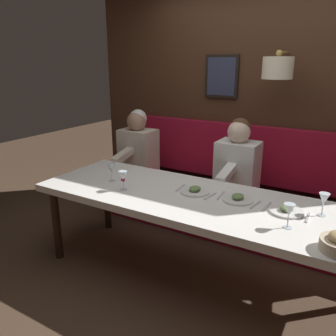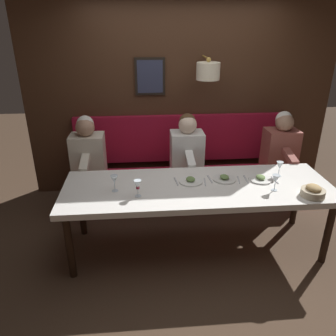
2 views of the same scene
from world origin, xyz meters
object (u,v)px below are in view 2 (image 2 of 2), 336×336
at_px(dining_table, 198,191).
at_px(bread_bowl, 313,191).
at_px(diner_nearest, 281,145).
at_px(wine_glass_0, 276,179).
at_px(wine_glass_1, 138,185).
at_px(diner_middle, 88,151).
at_px(wine_glass_2, 114,180).
at_px(wine_glass_3, 280,166).
at_px(diner_near, 187,148).

distance_m(dining_table, bread_bowl, 1.08).
height_order(dining_table, diner_nearest, diner_nearest).
relative_size(wine_glass_0, wine_glass_1, 1.00).
xyz_separation_m(diner_middle, wine_glass_2, (-0.93, -0.38, 0.04)).
xyz_separation_m(dining_table, wine_glass_1, (-0.17, 0.60, 0.18)).
height_order(diner_middle, wine_glass_3, diner_middle).
bearing_deg(wine_glass_0, bread_bowl, -114.52).
relative_size(dining_table, wine_glass_3, 16.36).
height_order(wine_glass_0, wine_glass_2, same).
distance_m(diner_middle, wine_glass_2, 1.00).
bearing_deg(wine_glass_0, wine_glass_1, 90.18).
bearing_deg(diner_nearest, dining_table, 126.19).
xyz_separation_m(dining_table, diner_near, (0.88, -0.01, 0.14)).
bearing_deg(wine_glass_2, dining_table, -86.82).
xyz_separation_m(diner_nearest, wine_glass_2, (-0.93, 2.02, 0.04)).
distance_m(diner_nearest, wine_glass_0, 1.15).
distance_m(wine_glass_0, bread_bowl, 0.35).
xyz_separation_m(dining_table, wine_glass_3, (0.14, -0.88, 0.18)).
relative_size(diner_nearest, diner_middle, 1.00).
bearing_deg(diner_near, wine_glass_1, 150.01).
bearing_deg(diner_nearest, bread_bowl, 171.64).
xyz_separation_m(diner_nearest, wine_glass_0, (-1.05, 0.49, 0.04)).
bearing_deg(wine_glass_2, diner_middle, 22.22).
height_order(wine_glass_0, wine_glass_1, same).
distance_m(diner_nearest, diner_middle, 2.40).
xyz_separation_m(diner_middle, wine_glass_3, (-0.74, -2.08, 0.04)).
xyz_separation_m(diner_nearest, diner_near, (0.00, 1.20, 0.00)).
distance_m(diner_near, wine_glass_2, 1.24).
bearing_deg(diner_near, diner_middle, 90.00).
height_order(diner_near, diner_middle, same).
relative_size(diner_near, wine_glass_3, 4.82).
height_order(wine_glass_3, bread_bowl, wine_glass_3).
xyz_separation_m(diner_near, wine_glass_2, (-0.93, 0.83, 0.04)).
bearing_deg(diner_near, dining_table, 179.39).
xyz_separation_m(dining_table, bread_bowl, (-0.31, -1.03, 0.11)).
xyz_separation_m(wine_glass_0, bread_bowl, (-0.14, -0.31, -0.07)).
xyz_separation_m(diner_nearest, diner_middle, (0.00, 2.40, 0.00)).
distance_m(diner_nearest, bread_bowl, 1.20).
height_order(dining_table, wine_glass_0, wine_glass_0).
height_order(diner_near, wine_glass_2, diner_near).
xyz_separation_m(dining_table, diner_nearest, (0.88, -1.21, 0.14)).
bearing_deg(diner_nearest, diner_near, 90.00).
bearing_deg(dining_table, diner_middle, 53.63).
height_order(diner_nearest, wine_glass_3, diner_nearest).
bearing_deg(bread_bowl, dining_table, 73.45).
bearing_deg(wine_glass_1, dining_table, -74.28).
relative_size(diner_nearest, wine_glass_3, 4.82).
relative_size(diner_nearest, bread_bowl, 3.60).
distance_m(wine_glass_0, wine_glass_1, 1.31).
relative_size(diner_near, wine_glass_2, 4.82).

